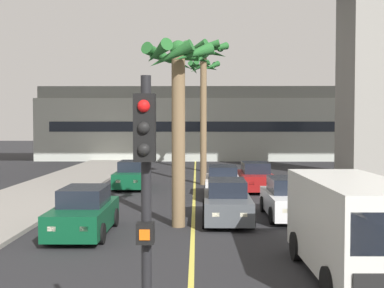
% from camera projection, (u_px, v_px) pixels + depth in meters
% --- Properties ---
extents(lane_stripe_center, '(0.14, 56.00, 0.01)m').
position_uv_depth(lane_stripe_center, '(194.00, 200.00, 23.22)').
color(lane_stripe_center, '#DBCC4C').
rests_on(lane_stripe_center, ground).
extents(pier_building_backdrop, '(32.22, 8.04, 7.49)m').
position_uv_depth(pier_building_backdrop, '(196.00, 124.00, 51.26)').
color(pier_building_backdrop, '#ADB2A8').
rests_on(pier_building_backdrop, ground).
extents(car_queue_front, '(1.86, 4.11, 1.56)m').
position_uv_depth(car_queue_front, '(132.00, 176.00, 27.46)').
color(car_queue_front, '#0C4728').
rests_on(car_queue_front, ground).
extents(car_queue_second, '(1.93, 4.15, 1.56)m').
position_uv_depth(car_queue_second, '(223.00, 183.00, 24.11)').
color(car_queue_second, white).
rests_on(car_queue_second, ground).
extents(car_queue_third, '(1.89, 4.13, 1.56)m').
position_uv_depth(car_queue_third, '(227.00, 202.00, 18.03)').
color(car_queue_third, '#4C5156').
rests_on(car_queue_third, ground).
extents(car_queue_fourth, '(1.86, 4.11, 1.56)m').
position_uv_depth(car_queue_fourth, '(84.00, 213.00, 15.87)').
color(car_queue_fourth, '#0C4728').
rests_on(car_queue_fourth, ground).
extents(car_queue_fifth, '(1.85, 4.11, 1.56)m').
position_uv_depth(car_queue_fifth, '(288.00, 199.00, 18.75)').
color(car_queue_fifth, white).
rests_on(car_queue_fifth, ground).
extents(car_queue_sixth, '(1.87, 4.12, 1.56)m').
position_uv_depth(car_queue_sixth, '(255.00, 178.00, 26.44)').
color(car_queue_sixth, maroon).
rests_on(car_queue_sixth, ground).
extents(delivery_van, '(2.19, 5.26, 2.36)m').
position_uv_depth(delivery_van, '(352.00, 225.00, 11.20)').
color(delivery_van, silver).
rests_on(delivery_van, ground).
extents(traffic_light_median_near, '(0.24, 0.37, 4.20)m').
position_uv_depth(traffic_light_median_near, '(146.00, 205.00, 5.48)').
color(traffic_light_median_near, black).
rests_on(traffic_light_median_near, ground).
extents(palm_tree_near_median, '(2.58, 2.67, 8.72)m').
position_uv_depth(palm_tree_near_median, '(203.00, 86.00, 37.31)').
color(palm_tree_near_median, brown).
rests_on(palm_tree_near_median, ground).
extents(palm_tree_mid_median, '(2.63, 2.66, 6.60)m').
position_uv_depth(palm_tree_mid_median, '(178.00, 87.00, 16.87)').
color(palm_tree_mid_median, brown).
rests_on(palm_tree_mid_median, ground).
extents(palm_tree_far_median, '(3.13, 3.14, 8.68)m').
position_uv_depth(palm_tree_far_median, '(203.00, 68.00, 28.79)').
color(palm_tree_far_median, brown).
rests_on(palm_tree_far_median, ground).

